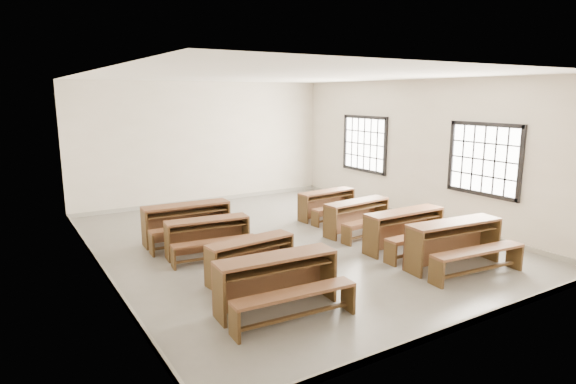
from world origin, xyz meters
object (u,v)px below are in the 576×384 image
desk_set_1 (252,257)px  desk_set_3 (188,220)px  desk_set_7 (328,202)px  desk_set_4 (456,241)px  desk_set_0 (278,279)px  desk_set_5 (406,227)px  desk_set_6 (359,215)px  desk_set_2 (208,234)px

desk_set_1 → desk_set_3: 2.43m
desk_set_7 → desk_set_1: bearing=-147.4°
desk_set_4 → desk_set_0: bearing=-176.9°
desk_set_1 → desk_set_3: size_ratio=0.88×
desk_set_5 → desk_set_7: bearing=86.7°
desk_set_6 → desk_set_5: bearing=-93.6°
desk_set_3 → desk_set_7: 3.45m
desk_set_4 → desk_set_5: (-0.03, 1.11, -0.02)m
desk_set_0 → desk_set_2: bearing=91.5°
desk_set_1 → desk_set_5: desk_set_5 is taller
desk_set_4 → desk_set_1: bearing=163.1°
desk_set_6 → desk_set_4: bearing=-93.9°
desk_set_5 → desk_set_2: bearing=153.2°
desk_set_2 → desk_set_5: (3.25, -1.65, 0.04)m
desk_set_5 → desk_set_6: size_ratio=1.03×
desk_set_2 → desk_set_6: 3.22m
desk_set_0 → desk_set_3: desk_set_3 is taller
desk_set_2 → desk_set_3: desk_set_3 is taller
desk_set_5 → desk_set_6: desk_set_5 is taller
desk_set_4 → desk_set_7: 3.78m
desk_set_2 → desk_set_7: size_ratio=1.04×
desk_set_4 → desk_set_6: desk_set_4 is taller
desk_set_4 → desk_set_5: desk_set_4 is taller
desk_set_2 → desk_set_4: desk_set_4 is taller
desk_set_5 → desk_set_7: 2.67m
desk_set_4 → desk_set_7: (0.14, 3.78, -0.08)m
desk_set_1 → desk_set_2: 1.47m
desk_set_0 → desk_set_1: 1.18m
desk_set_3 → desk_set_6: bearing=-19.1°
desk_set_0 → desk_set_4: desk_set_4 is taller
desk_set_5 → desk_set_1: bearing=176.7°
desk_set_1 → desk_set_7: bearing=31.1°
desk_set_0 → desk_set_6: size_ratio=1.07×
desk_set_3 → desk_set_6: 3.49m
desk_set_2 → desk_set_5: 3.65m
desk_set_0 → desk_set_5: size_ratio=1.04×
desk_set_1 → desk_set_3: bearing=88.0°
desk_set_3 → desk_set_0: bearing=-88.0°
desk_set_3 → desk_set_5: (3.29, -2.61, -0.01)m
desk_set_0 → desk_set_1: size_ratio=1.14×
desk_set_0 → desk_set_1: bearing=83.1°
desk_set_2 → desk_set_7: desk_set_2 is taller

